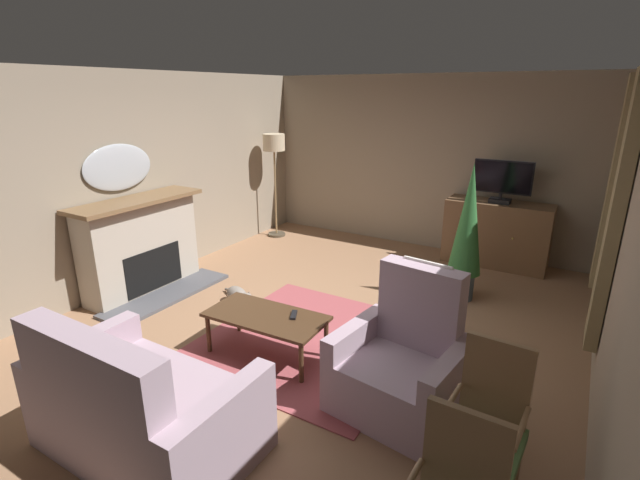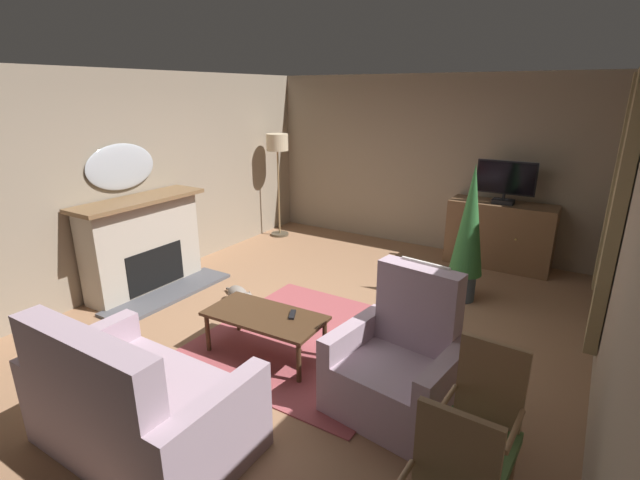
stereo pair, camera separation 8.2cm
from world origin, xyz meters
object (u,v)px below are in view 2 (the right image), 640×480
(fireplace, at_px, (144,247))
(coffee_table, at_px, (265,319))
(cat, at_px, (239,295))
(side_chair_beside_plant, at_px, (479,429))
(wall_mirror_oval, at_px, (121,167))
(television, at_px, (506,181))
(armchair_in_far_corner, at_px, (399,368))
(tv_cabinet, at_px, (499,236))
(tv_remote, at_px, (292,315))
(sofa_floral, at_px, (137,407))
(floor_lamp, at_px, (278,153))
(potted_plant_tall_palm_by_window, at_px, (469,229))

(fireplace, bearing_deg, coffee_table, -10.71)
(fireplace, bearing_deg, cat, 12.44)
(side_chair_beside_plant, xyz_separation_m, cat, (-3.09, 1.35, -0.42))
(wall_mirror_oval, bearing_deg, fireplace, 0.00)
(wall_mirror_oval, relative_size, television, 1.20)
(television, distance_m, armchair_in_far_corner, 3.78)
(tv_cabinet, distance_m, side_chair_beside_plant, 4.37)
(television, height_order, tv_remote, television)
(sofa_floral, distance_m, floor_lamp, 5.23)
(fireplace, xyz_separation_m, floor_lamp, (0.06, 2.75, 0.88))
(wall_mirror_oval, height_order, coffee_table, wall_mirror_oval)
(tv_remote, relative_size, armchair_in_far_corner, 0.15)
(fireplace, height_order, wall_mirror_oval, wall_mirror_oval)
(coffee_table, xyz_separation_m, potted_plant_tall_palm_by_window, (1.28, 2.25, 0.52))
(sofa_floral, bearing_deg, potted_plant_tall_palm_by_window, 70.95)
(coffee_table, bearing_deg, sofa_floral, -89.66)
(coffee_table, bearing_deg, television, 69.03)
(armchair_in_far_corner, height_order, potted_plant_tall_palm_by_window, potted_plant_tall_palm_by_window)
(television, bearing_deg, cat, -128.96)
(television, bearing_deg, side_chair_beside_plant, -80.13)
(tv_remote, xyz_separation_m, side_chair_beside_plant, (1.89, -0.75, 0.09))
(tv_cabinet, relative_size, armchair_in_far_corner, 1.24)
(floor_lamp, bearing_deg, side_chair_beside_plant, -41.44)
(television, distance_m, cat, 3.91)
(potted_plant_tall_palm_by_window, bearing_deg, floor_lamp, 165.01)
(tv_remote, bearing_deg, armchair_in_far_corner, 54.30)
(wall_mirror_oval, height_order, floor_lamp, wall_mirror_oval)
(tv_cabinet, bearing_deg, tv_remote, -107.90)
(tv_cabinet, height_order, sofa_floral, sofa_floral)
(armchair_in_far_corner, bearing_deg, television, 90.04)
(cat, bearing_deg, fireplace, -167.56)
(armchair_in_far_corner, bearing_deg, floor_lamp, 137.96)
(coffee_table, xyz_separation_m, sofa_floral, (0.01, -1.44, -0.04))
(armchair_in_far_corner, xyz_separation_m, side_chair_beside_plant, (0.74, -0.58, 0.17))
(sofa_floral, relative_size, potted_plant_tall_palm_by_window, 0.93)
(tv_cabinet, xyz_separation_m, armchair_in_far_corner, (0.00, -3.72, -0.09))
(fireplace, bearing_deg, potted_plant_tall_palm_by_window, 27.23)
(wall_mirror_oval, bearing_deg, armchair_in_far_corner, -7.02)
(television, distance_m, coffee_table, 3.97)
(coffee_table, distance_m, sofa_floral, 1.44)
(tv_cabinet, relative_size, cat, 2.24)
(tv_remote, xyz_separation_m, cat, (-1.20, 0.59, -0.33))
(wall_mirror_oval, distance_m, tv_cabinet, 5.18)
(side_chair_beside_plant, bearing_deg, potted_plant_tall_palm_by_window, 106.31)
(tv_cabinet, bearing_deg, sofa_floral, -105.09)
(potted_plant_tall_palm_by_window, height_order, cat, potted_plant_tall_palm_by_window)
(sofa_floral, relative_size, floor_lamp, 0.87)
(tv_cabinet, xyz_separation_m, floor_lamp, (-3.58, -0.49, 1.01))
(fireplace, height_order, television, television)
(sofa_floral, height_order, armchair_in_far_corner, armchair_in_far_corner)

